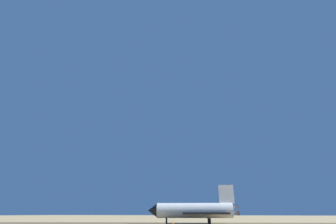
% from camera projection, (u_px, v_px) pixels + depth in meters
% --- Properties ---
extents(ground_plane, '(1200.00, 1200.00, 0.00)m').
position_uv_depth(ground_plane, '(203.00, 224.00, 105.15)').
color(ground_plane, tan).
extents(runway_strip, '(436.55, 155.47, 0.02)m').
position_uv_depth(runway_strip, '(195.00, 224.00, 104.40)').
color(runway_strip, brown).
rests_on(runway_strip, ground).
extents(space_shuttle, '(38.54, 27.82, 15.80)m').
position_uv_depth(space_shuttle, '(193.00, 211.00, 106.45)').
color(space_shuttle, white).
rests_on(space_shuttle, ground).
extents(ground_crew_near_nose, '(0.37, 0.61, 1.73)m').
position_uv_depth(ground_crew_near_nose, '(173.00, 223.00, 92.38)').
color(ground_crew_near_nose, orange).
rests_on(ground_crew_near_nose, ground).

